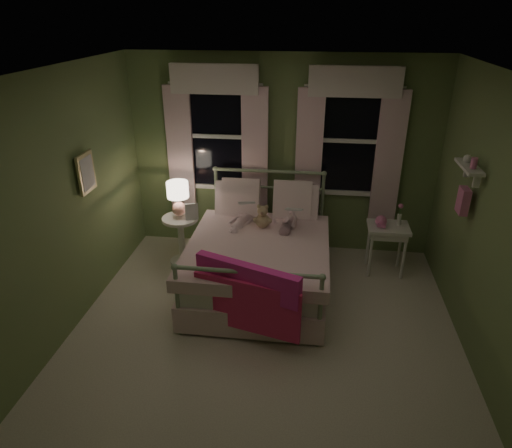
# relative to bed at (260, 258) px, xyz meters

# --- Properties ---
(room_shell) EXTENTS (4.20, 4.20, 4.20)m
(room_shell) POSITION_rel_bed_xyz_m (0.15, -0.98, 0.92)
(room_shell) COLOR white
(room_shell) RESTS_ON ground
(bed) EXTENTS (1.58, 2.04, 1.18)m
(bed) POSITION_rel_bed_xyz_m (0.00, 0.00, 0.00)
(bed) COLOR white
(bed) RESTS_ON ground
(pink_throw) EXTENTS (1.07, 0.48, 0.71)m
(pink_throw) POSITION_rel_bed_xyz_m (0.00, -1.03, 0.23)
(pink_throw) COLOR #F02E9E
(pink_throw) RESTS_ON bed
(child_left) EXTENTS (0.31, 0.23, 0.77)m
(child_left) POSITION_rel_bed_xyz_m (-0.28, 0.42, 0.57)
(child_left) COLOR #F7D1DD
(child_left) RESTS_ON bed
(child_right) EXTENTS (0.37, 0.30, 0.71)m
(child_right) POSITION_rel_bed_xyz_m (0.28, 0.42, 0.54)
(child_right) COLOR #F7D1DD
(child_right) RESTS_ON bed
(book_left) EXTENTS (0.22, 0.15, 0.26)m
(book_left) POSITION_rel_bed_xyz_m (-0.28, 0.17, 0.58)
(book_left) COLOR beige
(book_left) RESTS_ON child_left
(book_right) EXTENTS (0.20, 0.12, 0.26)m
(book_right) POSITION_rel_bed_xyz_m (0.28, 0.17, 0.54)
(book_right) COLOR beige
(book_right) RESTS_ON child_right
(teddy_bear) EXTENTS (0.23, 0.18, 0.31)m
(teddy_bear) POSITION_rel_bed_xyz_m (0.00, 0.26, 0.41)
(teddy_bear) COLOR tan
(teddy_bear) RESTS_ON bed
(nightstand_left) EXTENTS (0.46, 0.46, 0.65)m
(nightstand_left) POSITION_rel_bed_xyz_m (-1.09, 0.45, 0.03)
(nightstand_left) COLOR white
(nightstand_left) RESTS_ON ground
(table_lamp) EXTENTS (0.27, 0.27, 0.45)m
(table_lamp) POSITION_rel_bed_xyz_m (-1.09, 0.45, 0.57)
(table_lamp) COLOR #FCA595
(table_lamp) RESTS_ON nightstand_left
(book_nightstand) EXTENTS (0.23, 0.27, 0.02)m
(book_nightstand) POSITION_rel_bed_xyz_m (-0.99, 0.37, 0.27)
(book_nightstand) COLOR beige
(book_nightstand) RESTS_ON nightstand_left
(nightstand_right) EXTENTS (0.50, 0.40, 0.64)m
(nightstand_right) POSITION_rel_bed_xyz_m (1.53, 0.54, 0.17)
(nightstand_right) COLOR white
(nightstand_right) RESTS_ON ground
(pink_toy) EXTENTS (0.14, 0.20, 0.14)m
(pink_toy) POSITION_rel_bed_xyz_m (1.43, 0.54, 0.32)
(pink_toy) COLOR pink
(pink_toy) RESTS_ON nightstand_right
(bud_vase) EXTENTS (0.06, 0.06, 0.28)m
(bud_vase) POSITION_rel_bed_xyz_m (1.65, 0.59, 0.41)
(bud_vase) COLOR white
(bud_vase) RESTS_ON nightstand_right
(window_left) EXTENTS (1.34, 0.13, 1.96)m
(window_left) POSITION_rel_bed_xyz_m (-0.70, 1.05, 1.24)
(window_left) COLOR black
(window_left) RESTS_ON room_shell
(window_right) EXTENTS (1.34, 0.13, 1.96)m
(window_right) POSITION_rel_bed_xyz_m (1.00, 1.05, 1.24)
(window_right) COLOR black
(window_right) RESTS_ON room_shell
(wall_shelf) EXTENTS (0.15, 0.50, 0.60)m
(wall_shelf) POSITION_rel_bed_xyz_m (2.05, -0.28, 1.14)
(wall_shelf) COLOR white
(wall_shelf) RESTS_ON room_shell
(framed_picture) EXTENTS (0.03, 0.32, 0.42)m
(framed_picture) POSITION_rel_bed_xyz_m (-1.80, -0.38, 1.12)
(framed_picture) COLOR beige
(framed_picture) RESTS_ON room_shell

